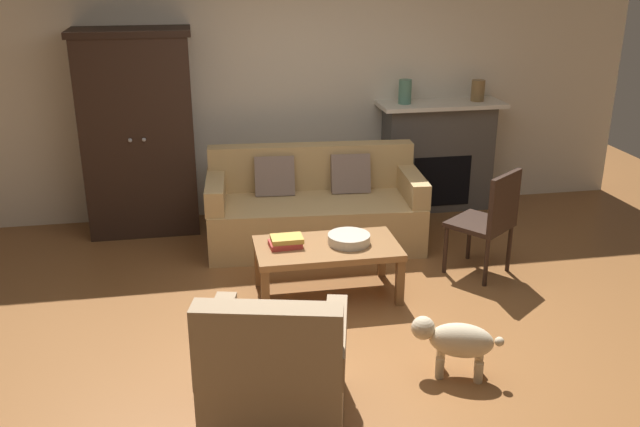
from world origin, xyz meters
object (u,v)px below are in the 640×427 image
book_stack (286,242)px  mantel_vase_bronze (478,91)px  coffee_table (327,252)px  dog (456,340)px  fireplace (437,155)px  fruit_bowl (349,239)px  armoire (139,133)px  mantel_vase_jade (405,92)px  couch (314,210)px  side_chair_wooden (490,217)px  armchair_near_left (275,375)px

book_stack → mantel_vase_bronze: mantel_vase_bronze is taller
coffee_table → dog: 1.37m
fireplace → fruit_bowl: bearing=-126.9°
fruit_bowl → armoire: bearing=133.9°
fireplace → mantel_vase_jade: bearing=-177.3°
couch → side_chair_wooden: (1.28, -0.94, 0.19)m
couch → mantel_vase_jade: bearing=33.9°
armchair_near_left → dog: size_ratio=1.72×
book_stack → mantel_vase_jade: 2.37m
mantel_vase_jade → mantel_vase_bronze: mantel_vase_jade is taller
coffee_table → mantel_vase_bronze: bearing=43.0°
fireplace → mantel_vase_bronze: size_ratio=6.03×
book_stack → dog: book_stack is taller
mantel_vase_bronze → armoire: bearing=-179.0°
fireplace → book_stack: fireplace is taller
couch → mantel_vase_jade: mantel_vase_jade is taller
armoire → coffee_table: 2.31m
armoire → coffee_table: bearing=-49.3°
book_stack → fireplace: bearing=43.8°
coffee_table → mantel_vase_jade: mantel_vase_jade is taller
armoire → couch: armoire is taller
armoire → mantel_vase_bronze: (3.33, 0.06, 0.27)m
armchair_near_left → coffee_table: bearing=68.8°
mantel_vase_bronze → dog: size_ratio=0.39×
mantel_vase_jade → armchair_near_left: bearing=-117.5°
book_stack → mantel_vase_jade: (1.43, 1.72, 0.78)m
armoire → coffee_table: size_ratio=1.72×
coffee_table → fireplace: bearing=49.8°
armoire → fruit_bowl: (1.63, -1.69, -0.49)m
couch → dog: 2.35m
armoire → dog: size_ratio=3.52×
coffee_table → dog: size_ratio=2.04×
mantel_vase_bronze → mantel_vase_jade: bearing=180.0°
mantel_vase_jade → coffee_table: bearing=-122.5°
book_stack → armchair_near_left: size_ratio=0.28×
armchair_near_left → side_chair_wooden: side_chair_wooden is taller
fireplace → armchair_near_left: 3.90m
fireplace → couch: 1.60m
fruit_bowl → armchair_near_left: bearing=-116.5°
book_stack → mantel_vase_bronze: size_ratio=1.25×
armchair_near_left → dog: armchair_near_left is taller
armoire → book_stack: 2.07m
fruit_bowl → armchair_near_left: size_ratio=0.35×
fireplace → dog: (-0.91, -3.00, -0.32)m
fruit_bowl → book_stack: 0.49m
side_chair_wooden → armchair_near_left: bearing=-140.2°
fruit_bowl → dog: bearing=-71.7°
side_chair_wooden → dog: bearing=-120.2°
book_stack → armchair_near_left: 1.58m
armchair_near_left → armoire: bearing=105.1°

